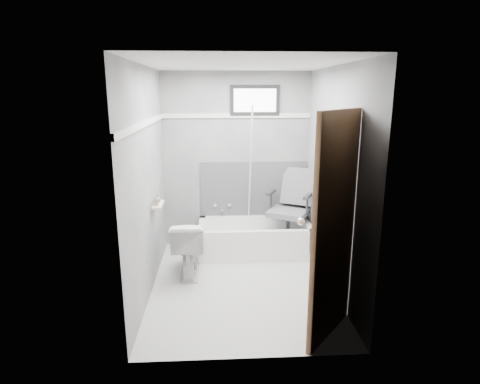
{
  "coord_description": "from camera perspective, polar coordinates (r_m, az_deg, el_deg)",
  "views": [
    {
      "loc": [
        -0.25,
        -4.16,
        2.14
      ],
      "look_at": [
        0.0,
        0.35,
        1.0
      ],
      "focal_mm": 30.0,
      "sensor_mm": 36.0,
      "label": 1
    }
  ],
  "objects": [
    {
      "name": "trim_back",
      "position": [
        5.46,
        -0.55,
        10.81
      ],
      "size": [
        2.0,
        0.02,
        0.06
      ],
      "primitive_type": "cube",
      "color": "white",
      "rests_on": "wall_back"
    },
    {
      "name": "window",
      "position": [
        5.47,
        2.13,
        12.9
      ],
      "size": [
        0.66,
        0.04,
        0.4
      ],
      "primitive_type": null,
      "color": "black",
      "rests_on": "wall_back"
    },
    {
      "name": "backerboard",
      "position": [
        5.63,
        2.01,
        0.39
      ],
      "size": [
        1.5,
        0.02,
        0.78
      ],
      "primitive_type": "cube",
      "color": "#4C4C4F",
      "rests_on": "wall_back"
    },
    {
      "name": "soap_bottle_b",
      "position": [
        4.64,
        -11.63,
        -0.87
      ],
      "size": [
        0.1,
        0.1,
        0.09
      ],
      "primitive_type": "imported",
      "rotation": [
        0.0,
        0.0,
        0.95
      ],
      "color": "teal",
      "rests_on": "shelf"
    },
    {
      "name": "toilet",
      "position": [
        4.85,
        -7.39,
        -7.81
      ],
      "size": [
        0.4,
        0.69,
        0.67
      ],
      "primitive_type": "imported",
      "rotation": [
        0.0,
        0.0,
        3.17
      ],
      "color": "white",
      "rests_on": "floor"
    },
    {
      "name": "door",
      "position": [
        3.33,
        18.85,
        -6.62
      ],
      "size": [
        0.78,
        0.78,
        2.0
      ],
      "primitive_type": null,
      "color": "brown",
      "rests_on": "floor"
    },
    {
      "name": "wall_front",
      "position": [
        3.02,
        1.74,
        -3.96
      ],
      "size": [
        2.0,
        0.02,
        2.4
      ],
      "primitive_type": "cube",
      "color": "slate",
      "rests_on": "floor"
    },
    {
      "name": "wall_left",
      "position": [
        4.33,
        -13.08,
        1.26
      ],
      "size": [
        0.02,
        2.6,
        2.4
      ],
      "primitive_type": "cube",
      "color": "slate",
      "rests_on": "floor"
    },
    {
      "name": "shelf",
      "position": [
        4.59,
        -11.57,
        -1.78
      ],
      "size": [
        0.1,
        0.32,
        0.02
      ],
      "primitive_type": "cube",
      "color": "white",
      "rests_on": "wall_left"
    },
    {
      "name": "wall_right",
      "position": [
        4.44,
        13.25,
        1.58
      ],
      "size": [
        0.02,
        2.6,
        2.4
      ],
      "primitive_type": "cube",
      "color": "slate",
      "rests_on": "floor"
    },
    {
      "name": "bathtub",
      "position": [
        5.46,
        2.09,
        -6.54
      ],
      "size": [
        1.5,
        0.7,
        0.42
      ],
      "primitive_type": null,
      "color": "white",
      "rests_on": "floor"
    },
    {
      "name": "ceiling",
      "position": [
        4.17,
        0.28,
        17.75
      ],
      "size": [
        2.6,
        2.6,
        0.0
      ],
      "primitive_type": "plane",
      "rotation": [
        3.14,
        0.0,
        0.0
      ],
      "color": "silver",
      "rests_on": "floor"
    },
    {
      "name": "pole",
      "position": [
        5.35,
        1.46,
        2.4
      ],
      "size": [
        0.02,
        0.6,
        1.87
      ],
      "primitive_type": "cylinder",
      "rotation": [
        0.3,
        0.0,
        0.0
      ],
      "color": "silver",
      "rests_on": "bathtub"
    },
    {
      "name": "faucet",
      "position": [
        5.66,
        -2.54,
        -2.18
      ],
      "size": [
        0.26,
        0.1,
        0.16
      ],
      "primitive_type": null,
      "color": "silver",
      "rests_on": "wall_back"
    },
    {
      "name": "floor",
      "position": [
        4.68,
        0.24,
        -13.02
      ],
      "size": [
        2.6,
        2.6,
        0.0
      ],
      "primitive_type": "plane",
      "color": "silver",
      "rests_on": "ground"
    },
    {
      "name": "trim_left",
      "position": [
        4.23,
        -13.37,
        9.47
      ],
      "size": [
        0.02,
        2.6,
        0.06
      ],
      "primitive_type": "cube",
      "color": "white",
      "rests_on": "wall_left"
    },
    {
      "name": "soap_bottle_a",
      "position": [
        4.5,
        -11.88,
        -1.26
      ],
      "size": [
        0.06,
        0.06,
        0.11
      ],
      "primitive_type": "imported",
      "rotation": [
        0.0,
        0.0,
        0.21
      ],
      "color": "#9C7C4E",
      "rests_on": "shelf"
    },
    {
      "name": "office_chair",
      "position": [
        5.44,
        6.91,
        -2.14
      ],
      "size": [
        0.79,
        0.79,
        1.01
      ],
      "primitive_type": null,
      "rotation": [
        0.0,
        0.0,
        -0.49
      ],
      "color": "#5A5A5F",
      "rests_on": "bathtub"
    },
    {
      "name": "wall_back",
      "position": [
        5.54,
        -0.55,
        4.4
      ],
      "size": [
        2.0,
        0.02,
        2.4
      ],
      "primitive_type": "cube",
      "color": "slate",
      "rests_on": "floor"
    }
  ]
}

